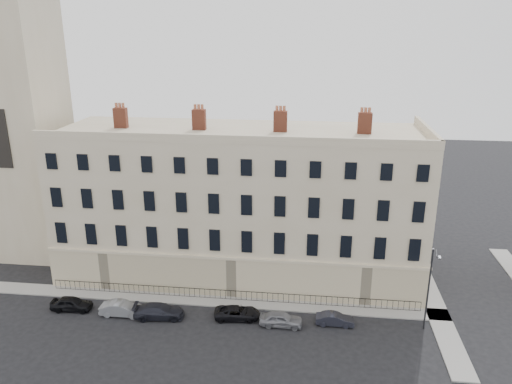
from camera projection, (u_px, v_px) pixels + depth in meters
ground at (291, 338)px, 41.61m from camera, size 160.00×160.00×0.00m
terrace at (241, 203)px, 51.15m from camera, size 36.22×12.22×17.00m
church_tower at (15, 87)px, 52.18m from camera, size 8.00×8.13×44.00m
pavement_terrace at (189, 299)px, 47.41m from camera, size 48.00×2.00×0.12m
pavement_east_return at (431, 298)px, 47.67m from camera, size 2.00×24.00×0.12m
railings at (231, 295)px, 47.19m from camera, size 35.00×0.04×0.96m
car_a at (72, 304)px, 45.57m from camera, size 3.83×1.73×1.28m
car_b at (122, 309)px, 44.75m from camera, size 3.97×1.47×1.30m
car_c at (159, 311)px, 44.36m from camera, size 4.67×2.34×1.30m
car_d at (237, 313)px, 44.26m from camera, size 4.22×2.26×1.13m
car_e at (281, 319)px, 43.17m from camera, size 3.77×1.55×1.28m
car_f at (335, 319)px, 43.33m from camera, size 3.32×1.18×1.09m
streetlamp at (429, 286)px, 41.49m from camera, size 0.42×1.63×7.55m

